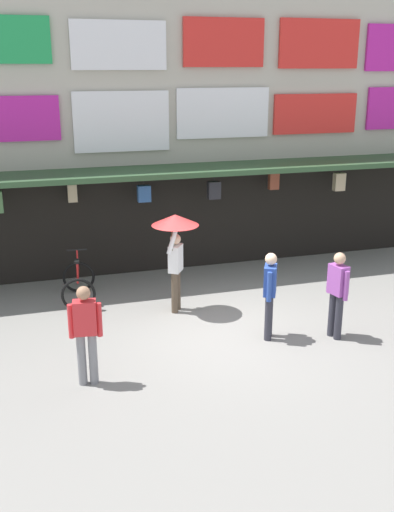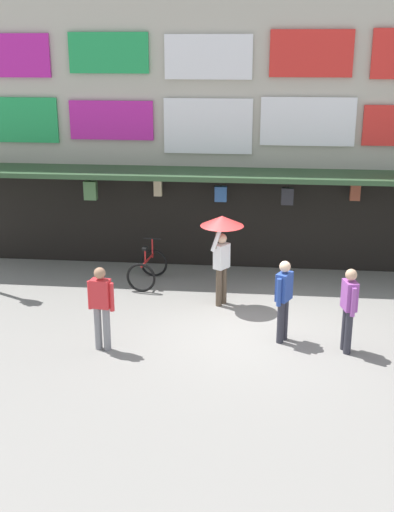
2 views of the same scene
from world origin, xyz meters
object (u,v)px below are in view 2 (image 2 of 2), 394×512
Objects in this scene: bicycle_parked at (148,269)px; pedestrian_in_black at (284,297)px; pedestrian_in_yellow at (349,306)px; pedestrian_with_umbrella at (222,235)px; pedestrian_in_white at (101,304)px.

pedestrian_in_black is (3.23, -2.88, 0.55)m from bicycle_parked.
pedestrian_in_yellow is at bearing -15.33° from pedestrian_in_black.
pedestrian_in_yellow is at bearing -35.90° from bicycle_parked.
pedestrian_in_black and pedestrian_in_yellow have the same top height.
pedestrian_in_black is at bearing -52.70° from pedestrian_with_umbrella.
pedestrian_in_black is at bearing 164.67° from pedestrian_in_yellow.
pedestrian_with_umbrella is 2.31m from pedestrian_in_black.
bicycle_parked is 4.37m from pedestrian_in_black.
pedestrian_in_black reaches higher than bicycle_parked.
bicycle_parked is 5.51m from pedestrian_in_yellow.
pedestrian_in_yellow is 1.00× the size of pedestrian_in_white.
pedestrian_with_umbrella is 1.24× the size of pedestrian_in_yellow.
pedestrian_with_umbrella is at bearing 140.68° from pedestrian_in_yellow.
pedestrian_in_yellow and pedestrian_in_white have the same top height.
pedestrian_with_umbrella is at bearing 49.64° from pedestrian_in_white.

